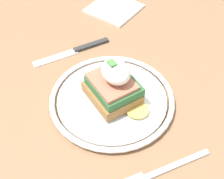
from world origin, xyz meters
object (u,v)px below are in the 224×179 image
sandwich (114,85)px  napkin (114,8)px  plate (112,99)px  knife (77,50)px  fork (163,171)px

sandwich → napkin: 0.31m
plate → knife: 0.17m
sandwich → knife: 0.17m
napkin → sandwich: bearing=147.4°
fork → knife: bearing=-3.9°
fork → napkin: 0.46m
sandwich → knife: sandwich is taller
plate → napkin: 0.31m
fork → knife: 0.33m
sandwich → napkin: size_ratio=1.02×
fork → knife: knife is taller
plate → fork: size_ratio=1.52×
plate → knife: bearing=-4.6°
knife → sandwich: bearing=176.3°
plate → fork: plate is taller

